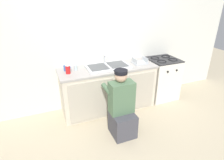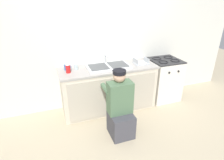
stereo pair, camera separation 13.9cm
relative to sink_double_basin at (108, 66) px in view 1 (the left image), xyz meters
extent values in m
plane|color=tan|center=(0.00, -0.30, -0.90)|extent=(12.00, 12.00, 0.00)
cube|color=silver|center=(0.00, 0.35, 0.35)|extent=(6.00, 0.10, 2.50)
cube|color=beige|center=(0.00, 0.00, -0.48)|extent=(1.79, 0.60, 0.85)
cube|color=#AFA694|center=(-0.43, -0.31, -0.48)|extent=(0.79, 0.02, 0.74)
cube|color=#AFA694|center=(0.43, -0.31, -0.48)|extent=(0.79, 0.02, 0.74)
cube|color=#9E9993|center=(0.00, 0.00, -0.04)|extent=(1.83, 0.62, 0.04)
cube|color=silver|center=(0.00, 0.00, 0.00)|extent=(0.80, 0.44, 0.03)
cube|color=#4C4F51|center=(-0.19, 0.00, 0.01)|extent=(0.33, 0.35, 0.01)
cube|color=#4C4F51|center=(0.19, 0.00, 0.01)|extent=(0.33, 0.35, 0.01)
cylinder|color=#B7BABF|center=(0.00, 0.19, 0.07)|extent=(0.02, 0.02, 0.18)
cylinder|color=#B7BABF|center=(0.00, 0.11, 0.16)|extent=(0.02, 0.16, 0.02)
cube|color=silver|center=(1.25, 0.00, -0.47)|extent=(0.62, 0.60, 0.86)
cube|color=#262628|center=(1.25, 0.00, -0.02)|extent=(0.61, 0.59, 0.02)
torus|color=black|center=(1.11, -0.12, -0.01)|extent=(0.19, 0.19, 0.02)
torus|color=black|center=(1.39, -0.12, -0.01)|extent=(0.19, 0.19, 0.02)
torus|color=black|center=(1.11, 0.12, -0.01)|extent=(0.19, 0.19, 0.02)
torus|color=black|center=(1.39, 0.12, -0.01)|extent=(0.19, 0.19, 0.02)
cylinder|color=black|center=(1.14, -0.31, -0.17)|extent=(0.04, 0.02, 0.04)
cylinder|color=black|center=(1.36, -0.31, -0.17)|extent=(0.04, 0.02, 0.04)
cube|color=#3F3F47|center=(-0.07, -0.83, -0.70)|extent=(0.36, 0.40, 0.40)
cube|color=#4C6B4C|center=(-0.07, -0.77, -0.24)|extent=(0.38, 0.22, 0.52)
sphere|color=tan|center=(-0.07, -0.73, 0.10)|extent=(0.19, 0.19, 0.19)
cylinder|color=black|center=(-0.07, -0.73, 0.18)|extent=(0.20, 0.20, 0.06)
cube|color=black|center=(-0.07, -0.65, 0.16)|extent=(0.13, 0.09, 0.02)
cylinder|color=#4C6B4C|center=(-0.24, -0.57, -0.15)|extent=(0.08, 0.30, 0.08)
cylinder|color=#4C6B4C|center=(0.10, -0.57, -0.15)|extent=(0.08, 0.30, 0.08)
cylinder|color=#ADC6CC|center=(-0.59, 0.08, 0.03)|extent=(0.06, 0.06, 0.10)
cylinder|color=#335699|center=(-0.75, 0.12, 0.03)|extent=(0.08, 0.08, 0.09)
torus|color=#335699|center=(-0.69, 0.12, 0.03)|extent=(0.06, 0.01, 0.06)
cylinder|color=red|center=(-0.74, -0.02, 0.05)|extent=(0.08, 0.08, 0.14)
cylinder|color=white|center=(-0.74, -0.02, 0.13)|extent=(0.08, 0.08, 0.01)
cube|color=#B2B7BC|center=(0.66, -0.03, -0.01)|extent=(0.28, 0.22, 0.02)
cube|color=#B2B7BC|center=(0.54, -0.03, 0.04)|extent=(0.01, 0.21, 0.10)
cube|color=#B2B7BC|center=(0.78, -0.03, 0.04)|extent=(0.01, 0.21, 0.10)
camera|label=1|loc=(-1.16, -3.06, 1.22)|focal=30.00mm
camera|label=2|loc=(-1.03, -3.11, 1.22)|focal=30.00mm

